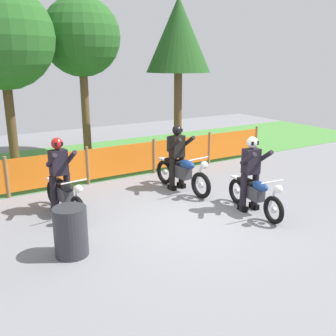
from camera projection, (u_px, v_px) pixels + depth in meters
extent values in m
cube|color=gray|center=(191.00, 219.00, 8.23)|extent=(24.00, 24.00, 0.02)
cube|color=#4C8C3D|center=(92.00, 159.00, 13.12)|extent=(24.00, 5.05, 0.01)
cylinder|color=olive|center=(7.00, 177.00, 9.35)|extent=(0.08, 0.08, 1.05)
cylinder|color=olive|center=(88.00, 166.00, 10.39)|extent=(0.08, 0.08, 1.05)
cylinder|color=olive|center=(154.00, 156.00, 11.42)|extent=(0.08, 0.08, 1.05)
cylinder|color=olive|center=(209.00, 148.00, 12.45)|extent=(0.08, 0.08, 1.05)
cylinder|color=olive|center=(256.00, 141.00, 13.48)|extent=(0.08, 0.08, 1.05)
cube|color=orange|center=(49.00, 170.00, 9.87)|extent=(1.98, 0.02, 0.85)
cube|color=orange|center=(122.00, 160.00, 10.90)|extent=(1.98, 0.02, 0.85)
cube|color=orange|center=(183.00, 151.00, 11.93)|extent=(1.98, 0.02, 0.85)
cube|color=orange|center=(234.00, 144.00, 12.96)|extent=(1.98, 0.02, 0.85)
cylinder|color=brown|center=(11.00, 123.00, 11.71)|extent=(0.28, 0.28, 2.86)
sphere|color=#286023|center=(1.00, 37.00, 11.03)|extent=(3.02, 3.02, 3.02)
cylinder|color=brown|center=(86.00, 111.00, 13.50)|extent=(0.28, 0.28, 3.10)
sphere|color=#286023|center=(81.00, 37.00, 12.82)|extent=(2.63, 2.63, 2.63)
cylinder|color=brown|center=(178.00, 114.00, 13.49)|extent=(0.28, 0.28, 2.87)
cone|color=#23511E|center=(178.00, 35.00, 12.77)|extent=(2.18, 2.18, 2.43)
torus|color=black|center=(274.00, 210.00, 7.93)|extent=(0.17, 0.60, 0.60)
cylinder|color=silver|center=(274.00, 210.00, 7.93)|extent=(0.07, 0.14, 0.13)
torus|color=black|center=(237.00, 191.00, 9.07)|extent=(0.17, 0.60, 0.60)
cylinder|color=silver|center=(237.00, 191.00, 9.07)|extent=(0.07, 0.14, 0.13)
cube|color=#38383D|center=(253.00, 192.00, 8.49)|extent=(0.28, 0.58, 0.30)
ellipsoid|color=navy|center=(260.00, 186.00, 8.25)|extent=(0.28, 0.51, 0.21)
cube|color=black|center=(247.00, 182.00, 8.65)|extent=(0.26, 0.54, 0.09)
cube|color=silver|center=(238.00, 178.00, 8.98)|extent=(0.18, 0.35, 0.04)
cylinder|color=silver|center=(273.00, 197.00, 7.91)|extent=(0.08, 0.22, 0.53)
sphere|color=white|center=(278.00, 189.00, 7.72)|extent=(0.19, 0.19, 0.17)
cylinder|color=silver|center=(273.00, 182.00, 7.85)|extent=(0.56, 0.09, 0.03)
cylinder|color=silver|center=(250.00, 197.00, 8.85)|extent=(0.12, 0.52, 0.07)
torus|color=black|center=(201.00, 185.00, 9.38)|extent=(0.19, 0.67, 0.66)
cylinder|color=silver|center=(201.00, 185.00, 9.38)|extent=(0.08, 0.15, 0.14)
torus|color=black|center=(165.00, 172.00, 10.47)|extent=(0.19, 0.67, 0.66)
cylinder|color=silver|center=(165.00, 172.00, 10.47)|extent=(0.08, 0.15, 0.14)
cube|color=#38383D|center=(181.00, 171.00, 9.91)|extent=(0.32, 0.64, 0.33)
ellipsoid|color=navy|center=(187.00, 164.00, 9.67)|extent=(0.31, 0.56, 0.23)
cube|color=black|center=(174.00, 162.00, 10.05)|extent=(0.29, 0.60, 0.10)
cube|color=silver|center=(165.00, 159.00, 10.37)|extent=(0.21, 0.39, 0.04)
cylinder|color=silver|center=(199.00, 173.00, 9.34)|extent=(0.09, 0.25, 0.59)
sphere|color=white|center=(204.00, 165.00, 9.15)|extent=(0.21, 0.21, 0.19)
cylinder|color=silver|center=(199.00, 159.00, 9.28)|extent=(0.62, 0.10, 0.03)
cylinder|color=silver|center=(177.00, 177.00, 10.30)|extent=(0.14, 0.57, 0.07)
torus|color=black|center=(78.00, 210.00, 7.92)|extent=(0.17, 0.61, 0.60)
cylinder|color=silver|center=(78.00, 210.00, 7.92)|extent=(0.07, 0.14, 0.13)
torus|color=black|center=(53.00, 193.00, 8.92)|extent=(0.17, 0.61, 0.60)
cylinder|color=silver|center=(53.00, 193.00, 8.92)|extent=(0.07, 0.14, 0.13)
cube|color=#38383D|center=(63.00, 193.00, 8.41)|extent=(0.29, 0.59, 0.30)
ellipsoid|color=black|center=(67.00, 187.00, 8.19)|extent=(0.28, 0.51, 0.21)
cube|color=black|center=(59.00, 183.00, 8.54)|extent=(0.27, 0.55, 0.09)
cube|color=silver|center=(52.00, 180.00, 8.83)|extent=(0.19, 0.35, 0.04)
cylinder|color=silver|center=(76.00, 197.00, 7.89)|extent=(0.08, 0.22, 0.54)
sphere|color=white|center=(78.00, 189.00, 7.71)|extent=(0.19, 0.19, 0.17)
cylinder|color=silver|center=(74.00, 182.00, 7.83)|extent=(0.56, 0.09, 0.03)
cylinder|color=silver|center=(65.00, 198.00, 8.76)|extent=(0.12, 0.52, 0.07)
cylinder|color=black|center=(255.00, 191.00, 8.69)|extent=(0.17, 0.17, 0.86)
cube|color=black|center=(254.00, 206.00, 8.79)|extent=(0.14, 0.27, 0.12)
cylinder|color=black|center=(243.00, 193.00, 8.56)|extent=(0.17, 0.17, 0.86)
cube|color=black|center=(242.00, 208.00, 8.66)|extent=(0.14, 0.27, 0.12)
cube|color=black|center=(251.00, 161.00, 8.43)|extent=(0.38, 0.28, 0.56)
cylinder|color=black|center=(265.00, 157.00, 8.33)|extent=(0.15, 0.49, 0.38)
cylinder|color=black|center=(248.00, 159.00, 8.15)|extent=(0.15, 0.49, 0.38)
sphere|color=white|center=(252.00, 142.00, 8.31)|extent=(0.28, 0.28, 0.25)
cube|color=black|center=(255.00, 143.00, 8.23)|extent=(0.18, 0.05, 0.08)
cylinder|color=black|center=(181.00, 172.00, 10.15)|extent=(0.17, 0.17, 0.86)
cube|color=black|center=(181.00, 185.00, 10.25)|extent=(0.14, 0.27, 0.12)
cylinder|color=black|center=(172.00, 174.00, 9.96)|extent=(0.17, 0.17, 0.86)
cube|color=black|center=(172.00, 187.00, 10.06)|extent=(0.14, 0.27, 0.12)
cube|color=black|center=(177.00, 146.00, 9.86)|extent=(0.39, 0.28, 0.56)
cylinder|color=black|center=(188.00, 142.00, 9.82)|extent=(0.16, 0.49, 0.38)
cylinder|color=black|center=(175.00, 144.00, 9.56)|extent=(0.16, 0.49, 0.38)
sphere|color=black|center=(177.00, 130.00, 9.74)|extent=(0.28, 0.28, 0.25)
cube|color=black|center=(180.00, 131.00, 9.67)|extent=(0.18, 0.05, 0.08)
cube|color=#1E232D|center=(173.00, 144.00, 9.98)|extent=(0.30, 0.19, 0.40)
cylinder|color=black|center=(68.00, 192.00, 8.62)|extent=(0.17, 0.17, 0.86)
cube|color=black|center=(69.00, 207.00, 8.72)|extent=(0.14, 0.27, 0.12)
cylinder|color=black|center=(54.00, 195.00, 8.43)|extent=(0.17, 0.17, 0.86)
cube|color=black|center=(55.00, 210.00, 8.53)|extent=(0.14, 0.27, 0.12)
cube|color=black|center=(58.00, 162.00, 8.33)|extent=(0.38, 0.28, 0.56)
cylinder|color=black|center=(71.00, 157.00, 8.29)|extent=(0.15, 0.49, 0.38)
cylinder|color=black|center=(51.00, 160.00, 8.03)|extent=(0.15, 0.49, 0.38)
sphere|color=red|center=(57.00, 143.00, 8.22)|extent=(0.28, 0.28, 0.25)
cube|color=black|center=(59.00, 144.00, 8.14)|extent=(0.18, 0.05, 0.08)
cube|color=brown|center=(55.00, 159.00, 8.45)|extent=(0.30, 0.19, 0.40)
cylinder|color=#2D2D33|center=(71.00, 232.00, 6.62)|extent=(0.58, 0.58, 0.88)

